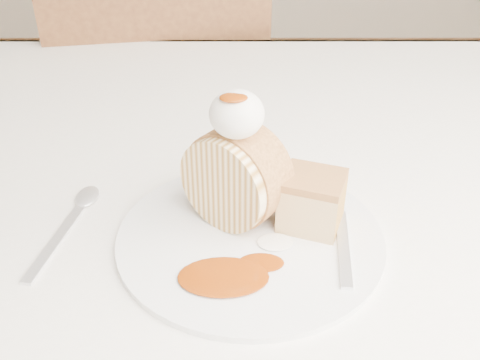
{
  "coord_description": "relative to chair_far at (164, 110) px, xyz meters",
  "views": [
    {
      "loc": [
        -0.01,
        -0.38,
        1.09
      ],
      "look_at": [
        -0.01,
        0.04,
        0.81
      ],
      "focal_mm": 40.0,
      "sensor_mm": 36.0,
      "label": 1
    }
  ],
  "objects": [
    {
      "name": "table",
      "position": [
        0.19,
        -0.58,
        0.12
      ],
      "size": [
        1.4,
        0.9,
        0.75
      ],
      "color": "white",
      "rests_on": "ground"
    },
    {
      "name": "chair_far",
      "position": [
        0.0,
        0.0,
        0.0
      ],
      "size": [
        0.52,
        0.52,
        0.94
      ],
      "rotation": [
        0.0,
        0.0,
        3.32
      ],
      "color": "brown",
      "rests_on": "ground"
    },
    {
      "name": "plate",
      "position": [
        0.19,
        -0.74,
        0.21
      ],
      "size": [
        0.34,
        0.34,
        0.01
      ],
      "primitive_type": "cylinder",
      "rotation": [
        0.0,
        0.0,
        -0.35
      ],
      "color": "white",
      "rests_on": "table"
    },
    {
      "name": "roulade_slice",
      "position": [
        0.18,
        -0.72,
        0.27
      ],
      "size": [
        0.11,
        0.1,
        0.1
      ],
      "primitive_type": "cylinder",
      "rotation": [
        1.57,
        0.0,
        -0.65
      ],
      "color": "beige",
      "rests_on": "plate"
    },
    {
      "name": "cake_chunk",
      "position": [
        0.25,
        -0.73,
        0.24
      ],
      "size": [
        0.07,
        0.07,
        0.05
      ],
      "primitive_type": "cube",
      "rotation": [
        0.0,
        0.0,
        -0.35
      ],
      "color": "#C08348",
      "rests_on": "plate"
    },
    {
      "name": "whipped_cream",
      "position": [
        0.18,
        -0.72,
        0.34
      ],
      "size": [
        0.05,
        0.05,
        0.04
      ],
      "primitive_type": "ellipsoid",
      "color": "white",
      "rests_on": "roulade_slice"
    },
    {
      "name": "caramel_drizzle",
      "position": [
        0.17,
        -0.73,
        0.36
      ],
      "size": [
        0.03,
        0.02,
        0.01
      ],
      "primitive_type": "ellipsoid",
      "color": "#823005",
      "rests_on": "whipped_cream"
    },
    {
      "name": "caramel_pool",
      "position": [
        0.17,
        -0.81,
        0.22
      ],
      "size": [
        0.09,
        0.08,
        0.0
      ],
      "primitive_type": null,
      "rotation": [
        0.0,
        0.0,
        -0.35
      ],
      "color": "#823005",
      "rests_on": "plate"
    },
    {
      "name": "fork",
      "position": [
        0.28,
        -0.77,
        0.22
      ],
      "size": [
        0.04,
        0.16,
        0.0
      ],
      "primitive_type": "cube",
      "rotation": [
        0.0,
        0.0,
        -0.11
      ],
      "color": "silver",
      "rests_on": "plate"
    },
    {
      "name": "spoon",
      "position": [
        -0.0,
        -0.75,
        0.21
      ],
      "size": [
        0.05,
        0.15,
        0.0
      ],
      "primitive_type": "cube",
      "rotation": [
        0.0,
        0.0,
        -0.17
      ],
      "color": "silver",
      "rests_on": "table"
    }
  ]
}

